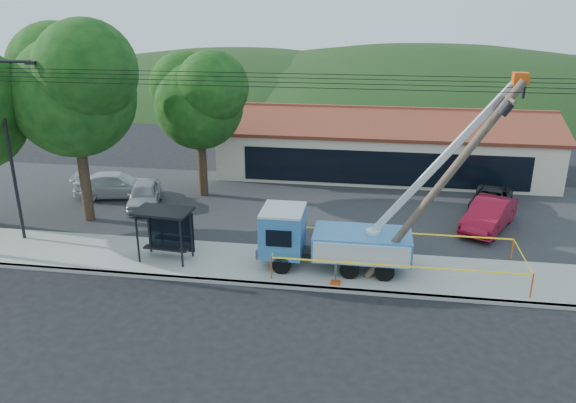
% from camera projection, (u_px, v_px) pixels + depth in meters
% --- Properties ---
extents(ground, '(120.00, 120.00, 0.00)m').
position_uv_depth(ground, '(280.00, 314.00, 21.84)').
color(ground, black).
rests_on(ground, ground).
extents(curb, '(60.00, 0.25, 0.15)m').
position_uv_depth(curb, '(288.00, 286.00, 23.77)').
color(curb, '#9E9C94').
rests_on(curb, ground).
extents(sidewalk, '(60.00, 4.00, 0.15)m').
position_uv_depth(sidewalk, '(295.00, 267.00, 25.53)').
color(sidewalk, '#9E9C94').
rests_on(sidewalk, ground).
extents(parking_lot, '(60.00, 12.00, 0.10)m').
position_uv_depth(parking_lot, '(314.00, 207.00, 32.98)').
color(parking_lot, '#28282B').
rests_on(parking_lot, ground).
extents(strip_mall, '(22.50, 8.53, 4.67)m').
position_uv_depth(strip_mall, '(384.00, 146.00, 39.21)').
color(strip_mall, beige).
rests_on(strip_mall, ground).
extents(streetlight, '(2.13, 0.22, 9.00)m').
position_uv_depth(streetlight, '(12.00, 139.00, 26.67)').
color(streetlight, black).
rests_on(streetlight, ground).
extents(tree_west_near, '(7.56, 6.72, 10.80)m').
position_uv_depth(tree_west_near, '(73.00, 83.00, 28.45)').
color(tree_west_near, '#332316').
rests_on(tree_west_near, ground).
extents(tree_lot, '(6.30, 5.60, 8.94)m').
position_uv_depth(tree_lot, '(199.00, 96.00, 32.83)').
color(tree_lot, '#332316').
rests_on(tree_lot, ground).
extents(hill_west, '(78.40, 56.00, 28.00)m').
position_uv_depth(hill_west, '(238.00, 91.00, 75.14)').
color(hill_west, '#193513').
rests_on(hill_west, ground).
extents(hill_center, '(89.60, 64.00, 32.00)m').
position_uv_depth(hill_center, '(429.00, 96.00, 71.55)').
color(hill_center, '#193513').
rests_on(hill_center, ground).
extents(utility_truck, '(10.54, 3.59, 8.79)m').
position_uv_depth(utility_truck, '(332.00, 237.00, 24.90)').
color(utility_truck, black).
rests_on(utility_truck, ground).
extents(leaning_pole, '(5.65, 1.79, 8.71)m').
position_uv_depth(leaning_pole, '(447.00, 177.00, 22.42)').
color(leaning_pole, '#4E3C32').
rests_on(leaning_pole, ground).
extents(bus_shelter, '(2.64, 1.76, 2.43)m').
position_uv_depth(bus_shelter, '(165.00, 222.00, 25.68)').
color(bus_shelter, black).
rests_on(bus_shelter, ground).
extents(caution_tape, '(10.73, 3.65, 1.05)m').
position_uv_depth(caution_tape, '(396.00, 253.00, 24.92)').
color(caution_tape, '#EB4A0C').
rests_on(caution_tape, ground).
extents(car_silver, '(2.86, 4.66, 1.48)m').
position_uv_depth(car_silver, '(146.00, 208.00, 32.92)').
color(car_silver, '#A1A3A8').
rests_on(car_silver, ground).
extents(car_red, '(3.67, 5.10, 1.60)m').
position_uv_depth(car_red, '(487.00, 230.00, 29.74)').
color(car_red, maroon).
rests_on(car_red, ground).
extents(car_white, '(5.48, 3.23, 1.49)m').
position_uv_depth(car_white, '(119.00, 198.00, 34.65)').
color(car_white, silver).
rests_on(car_white, ground).
extents(car_dark, '(3.28, 4.83, 1.23)m').
position_uv_depth(car_dark, '(489.00, 212.00, 32.39)').
color(car_dark, black).
rests_on(car_dark, ground).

